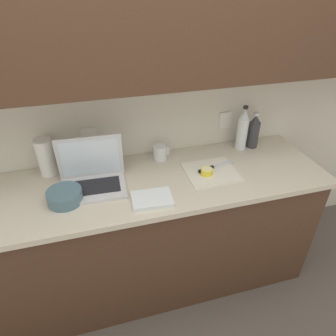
{
  "coord_description": "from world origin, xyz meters",
  "views": [
    {
      "loc": [
        -0.22,
        -1.44,
        1.94
      ],
      "look_at": [
        0.18,
        -0.01,
        0.98
      ],
      "focal_mm": 32.0,
      "sensor_mm": 36.0,
      "label": 1
    }
  ],
  "objects": [
    {
      "name": "knife",
      "position": [
        0.47,
        0.01,
        0.91
      ],
      "size": [
        0.27,
        0.1,
        0.02
      ],
      "rotation": [
        0.0,
        0.0,
        0.27
      ],
      "color": "silver",
      "rests_on": "cutting_board"
    },
    {
      "name": "measuring_cup",
      "position": [
        0.19,
        0.22,
        0.94
      ],
      "size": [
        0.11,
        0.09,
        0.1
      ],
      "color": "silver",
      "rests_on": "counter_unit"
    },
    {
      "name": "dish_towel",
      "position": [
        0.04,
        -0.19,
        0.91
      ],
      "size": [
        0.23,
        0.17,
        0.02
      ],
      "primitive_type": "cube",
      "rotation": [
        0.0,
        0.0,
        -0.06
      ],
      "color": "white",
      "rests_on": "counter_unit"
    },
    {
      "name": "paper_towel_roll",
      "position": [
        -0.51,
        0.24,
        1.01
      ],
      "size": [
        0.1,
        0.1,
        0.23
      ],
      "color": "white",
      "rests_on": "counter_unit"
    },
    {
      "name": "bowl_white",
      "position": [
        -0.41,
        -0.07,
        0.93
      ],
      "size": [
        0.19,
        0.19,
        0.07
      ],
      "color": "slate",
      "rests_on": "counter_unit"
    },
    {
      "name": "wall_back",
      "position": [
        0.0,
        0.26,
        1.56
      ],
      "size": [
        5.2,
        0.38,
        2.6
      ],
      "color": "silver",
      "rests_on": "ground_plane"
    },
    {
      "name": "lemon_half_cut",
      "position": [
        0.42,
        -0.04,
        0.92
      ],
      "size": [
        0.07,
        0.07,
        0.04
      ],
      "color": "yellow",
      "rests_on": "cutting_board"
    },
    {
      "name": "cutting_board",
      "position": [
        0.46,
        -0.02,
        0.9
      ],
      "size": [
        0.32,
        0.29,
        0.01
      ],
      "primitive_type": "cube",
      "color": "silver",
      "rests_on": "counter_unit"
    },
    {
      "name": "bottle_oil_tall",
      "position": [
        0.87,
        0.22,
        1.01
      ],
      "size": [
        0.08,
        0.08,
        0.26
      ],
      "color": "#333338",
      "rests_on": "counter_unit"
    },
    {
      "name": "counter_unit",
      "position": [
        -0.02,
        0.0,
        0.46
      ],
      "size": [
        2.34,
        0.66,
        0.9
      ],
      "color": "#472D1E",
      "rests_on": "ground_plane"
    },
    {
      "name": "ground_plane",
      "position": [
        0.0,
        0.0,
        0.0
      ],
      "size": [
        12.0,
        12.0,
        0.0
      ],
      "primitive_type": "plane",
      "color": "#564C47",
      "rests_on": "ground"
    },
    {
      "name": "laptop",
      "position": [
        -0.26,
        0.05,
        0.96
      ],
      "size": [
        0.38,
        0.28,
        0.28
      ],
      "rotation": [
        0.0,
        0.0,
        -0.05
      ],
      "color": "silver",
      "rests_on": "counter_unit"
    },
    {
      "name": "bottle_green_soda",
      "position": [
        0.78,
        0.22,
        1.04
      ],
      "size": [
        0.07,
        0.07,
        0.32
      ],
      "color": "silver",
      "rests_on": "counter_unit"
    }
  ]
}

